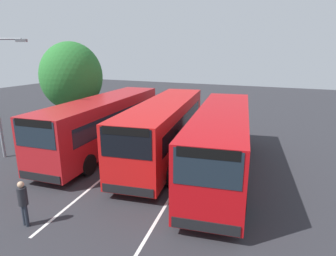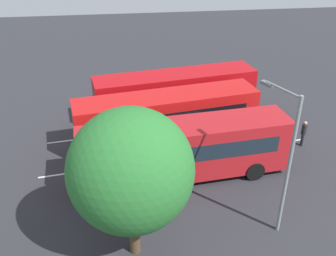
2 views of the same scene
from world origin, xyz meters
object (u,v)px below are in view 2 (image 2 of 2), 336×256
depot_tree (131,172)px  street_lamp (286,156)px  bus_far_left (186,149)px  bus_center_left (168,117)px  bus_center_right (176,93)px  pedestrian (304,131)px

depot_tree → street_lamp: bearing=5.0°
bus_far_left → street_lamp: bearing=-58.3°
bus_center_left → bus_center_right: same height
bus_center_left → bus_far_left: bearing=-92.3°
bus_far_left → depot_tree: depot_tree is taller
bus_far_left → pedestrian: size_ratio=6.78×
bus_far_left → street_lamp: (3.31, -4.41, 2.08)m
pedestrian → street_lamp: street_lamp is taller
bus_center_left → street_lamp: street_lamp is taller
bus_far_left → depot_tree: bearing=-126.9°
bus_far_left → depot_tree: 6.29m
pedestrian → depot_tree: 13.34m
street_lamp → depot_tree: 6.42m
bus_center_left → pedestrian: bearing=-20.2°
bus_far_left → bus_center_left: bearing=91.3°
bus_center_right → street_lamp: (2.65, -11.75, 2.08)m
bus_center_left → pedestrian: 8.40m
pedestrian → street_lamp: size_ratio=0.25×
bus_center_right → depot_tree: (-3.73, -12.31, 2.32)m
pedestrian → depot_tree: depot_tree is taller
bus_center_left → street_lamp: bearing=-74.3°
depot_tree → bus_far_left: bearing=58.3°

